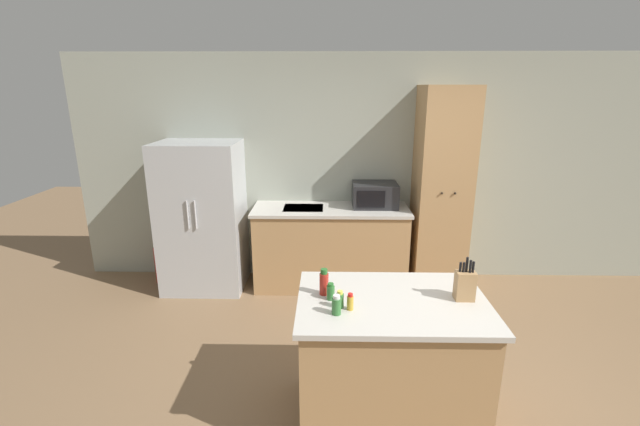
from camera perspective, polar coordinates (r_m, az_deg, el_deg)
ground_plane at (r=3.48m, az=13.02°, el=-23.83°), size 14.00×14.00×0.00m
wall_back at (r=5.05m, az=8.72°, el=5.67°), size 7.20×0.06×2.60m
refrigerator at (r=4.96m, az=-15.41°, el=-0.49°), size 0.88×0.72×1.67m
back_counter at (r=4.92m, az=1.39°, el=-4.52°), size 1.74×0.64×0.93m
pantry_cabinet at (r=4.91m, az=15.86°, el=2.83°), size 0.57×0.57×2.25m
kitchen_island at (r=3.07m, az=9.22°, el=-18.90°), size 1.22×0.85×0.92m
microwave at (r=4.84m, az=7.31°, el=2.43°), size 0.50×0.41×0.27m
knife_block at (r=2.91m, az=18.76°, el=-9.05°), size 0.12×0.09×0.29m
spice_bottle_tall_dark at (r=2.78m, az=1.42°, el=-10.47°), size 0.05×0.05×0.11m
spice_bottle_short_red at (r=2.67m, az=4.05°, el=-11.77°), size 0.04×0.04×0.11m
spice_bottle_amber_oil at (r=2.83m, az=0.54°, el=-9.26°), size 0.06×0.06×0.18m
spice_bottle_green_herb at (r=2.69m, az=2.68°, el=-11.48°), size 0.05×0.05×0.11m
spice_bottle_pale_salt at (r=2.61m, az=2.21°, el=-12.19°), size 0.06×0.06×0.12m
fire_extinguisher at (r=5.40m, az=-20.61°, el=-6.42°), size 0.10×0.10×0.52m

